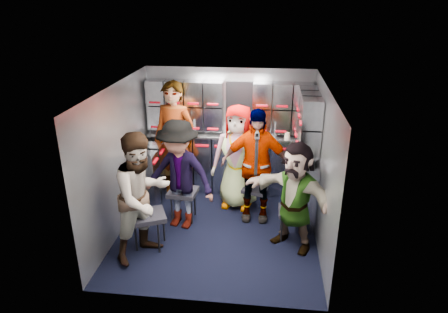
# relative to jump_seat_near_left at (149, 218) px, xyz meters

# --- Properties ---
(floor) EXTENTS (3.00, 3.00, 0.00)m
(floor) POSITION_rel_jump_seat_near_left_xyz_m (0.87, 0.53, -0.44)
(floor) COLOR black
(floor) RESTS_ON ground
(wall_back) EXTENTS (2.80, 0.04, 2.10)m
(wall_back) POSITION_rel_jump_seat_near_left_xyz_m (0.87, 2.03, 0.61)
(wall_back) COLOR gray
(wall_back) RESTS_ON ground
(wall_left) EXTENTS (0.04, 3.00, 2.10)m
(wall_left) POSITION_rel_jump_seat_near_left_xyz_m (-0.53, 0.53, 0.61)
(wall_left) COLOR gray
(wall_left) RESTS_ON ground
(wall_right) EXTENTS (0.04, 3.00, 2.10)m
(wall_right) POSITION_rel_jump_seat_near_left_xyz_m (2.27, 0.53, 0.61)
(wall_right) COLOR gray
(wall_right) RESTS_ON ground
(ceiling) EXTENTS (2.80, 3.00, 0.02)m
(ceiling) POSITION_rel_jump_seat_near_left_xyz_m (0.87, 0.53, 1.66)
(ceiling) COLOR silver
(ceiling) RESTS_ON wall_back
(cart_bank_back) EXTENTS (2.68, 0.38, 0.99)m
(cart_bank_back) POSITION_rel_jump_seat_near_left_xyz_m (0.87, 1.82, 0.05)
(cart_bank_back) COLOR #8D919B
(cart_bank_back) RESTS_ON ground
(cart_bank_left) EXTENTS (0.38, 0.76, 0.99)m
(cart_bank_left) POSITION_rel_jump_seat_near_left_xyz_m (-0.32, 1.09, 0.05)
(cart_bank_left) COLOR #8D919B
(cart_bank_left) RESTS_ON ground
(counter) EXTENTS (2.68, 0.42, 0.03)m
(counter) POSITION_rel_jump_seat_near_left_xyz_m (0.87, 1.82, 0.57)
(counter) COLOR #B4B7BC
(counter) RESTS_ON cart_bank_back
(locker_bank_back) EXTENTS (2.68, 0.28, 0.82)m
(locker_bank_back) POSITION_rel_jump_seat_near_left_xyz_m (0.87, 1.88, 1.05)
(locker_bank_back) COLOR #8D919B
(locker_bank_back) RESTS_ON wall_back
(locker_bank_right) EXTENTS (0.28, 1.00, 0.82)m
(locker_bank_right) POSITION_rel_jump_seat_near_left_xyz_m (2.12, 1.23, 1.05)
(locker_bank_right) COLOR #8D919B
(locker_bank_right) RESTS_ON wall_right
(right_cabinet) EXTENTS (0.28, 1.20, 1.00)m
(right_cabinet) POSITION_rel_jump_seat_near_left_xyz_m (2.12, 1.13, 0.06)
(right_cabinet) COLOR #8D919B
(right_cabinet) RESTS_ON ground
(coffee_niche) EXTENTS (0.46, 0.16, 0.84)m
(coffee_niche) POSITION_rel_jump_seat_near_left_xyz_m (1.05, 1.94, 1.03)
(coffee_niche) COLOR black
(coffee_niche) RESTS_ON wall_back
(red_latch_strip) EXTENTS (2.60, 0.02, 0.03)m
(red_latch_strip) POSITION_rel_jump_seat_near_left_xyz_m (0.87, 1.62, 0.44)
(red_latch_strip) COLOR #B50312
(red_latch_strip) RESTS_ON cart_bank_back
(jump_seat_near_left) EXTENTS (0.55, 0.54, 0.50)m
(jump_seat_near_left) POSITION_rel_jump_seat_near_left_xyz_m (0.00, 0.00, 0.00)
(jump_seat_near_left) COLOR black
(jump_seat_near_left) RESTS_ON ground
(jump_seat_mid_left) EXTENTS (0.44, 0.42, 0.49)m
(jump_seat_mid_left) POSITION_rel_jump_seat_near_left_xyz_m (0.30, 0.76, -0.01)
(jump_seat_mid_left) COLOR black
(jump_seat_mid_left) RESTS_ON ground
(jump_seat_center) EXTENTS (0.47, 0.45, 0.44)m
(jump_seat_center) POSITION_rel_jump_seat_near_left_xyz_m (1.08, 1.46, -0.05)
(jump_seat_center) COLOR black
(jump_seat_center) RESTS_ON ground
(jump_seat_mid_right) EXTENTS (0.42, 0.41, 0.41)m
(jump_seat_mid_right) POSITION_rel_jump_seat_near_left_xyz_m (1.36, 1.10, -0.08)
(jump_seat_mid_right) COLOR black
(jump_seat_mid_right) RESTS_ON ground
(jump_seat_near_right) EXTENTS (0.39, 0.37, 0.45)m
(jump_seat_near_right) POSITION_rel_jump_seat_near_left_xyz_m (1.92, 0.42, -0.04)
(jump_seat_near_right) COLOR black
(jump_seat_near_right) RESTS_ON ground
(attendant_standing) EXTENTS (0.82, 0.64, 1.97)m
(attendant_standing) POSITION_rel_jump_seat_near_left_xyz_m (0.03, 1.48, 0.54)
(attendant_standing) COLOR black
(attendant_standing) RESTS_ON ground
(attendant_arc_a) EXTENTS (1.00, 1.05, 1.70)m
(attendant_arc_a) POSITION_rel_jump_seat_near_left_xyz_m (-0.00, -0.18, 0.41)
(attendant_arc_a) COLOR black
(attendant_arc_a) RESTS_ON ground
(attendant_arc_b) EXTENTS (1.17, 0.85, 1.63)m
(attendant_arc_b) POSITION_rel_jump_seat_near_left_xyz_m (0.30, 0.58, 0.37)
(attendant_arc_b) COLOR black
(attendant_arc_b) RESTS_ON ground
(attendant_arc_c) EXTENTS (0.90, 0.67, 1.68)m
(attendant_arc_c) POSITION_rel_jump_seat_near_left_xyz_m (1.08, 1.28, 0.40)
(attendant_arc_c) COLOR black
(attendant_arc_c) RESTS_ON ground
(attendant_arc_d) EXTENTS (1.02, 0.44, 1.73)m
(attendant_arc_d) POSITION_rel_jump_seat_near_left_xyz_m (1.36, 0.92, 0.42)
(attendant_arc_d) COLOR black
(attendant_arc_d) RESTS_ON ground
(attendant_arc_e) EXTENTS (1.41, 1.15, 1.50)m
(attendant_arc_e) POSITION_rel_jump_seat_near_left_xyz_m (1.92, 0.24, 0.31)
(attendant_arc_e) COLOR black
(attendant_arc_e) RESTS_ON ground
(bottle_left) EXTENTS (0.07, 0.07, 0.26)m
(bottle_left) POSITION_rel_jump_seat_near_left_xyz_m (0.32, 1.77, 0.72)
(bottle_left) COLOR white
(bottle_left) RESTS_ON counter
(bottle_mid) EXTENTS (0.07, 0.07, 0.25)m
(bottle_mid) POSITION_rel_jump_seat_near_left_xyz_m (0.20, 1.77, 0.71)
(bottle_mid) COLOR white
(bottle_mid) RESTS_ON counter
(bottle_right) EXTENTS (0.06, 0.06, 0.27)m
(bottle_right) POSITION_rel_jump_seat_near_left_xyz_m (1.64, 1.77, 0.72)
(bottle_right) COLOR white
(bottle_right) RESTS_ON counter
(cup_left) EXTENTS (0.07, 0.07, 0.10)m
(cup_left) POSITION_rel_jump_seat_near_left_xyz_m (0.16, 1.76, 0.64)
(cup_left) COLOR beige
(cup_left) RESTS_ON counter
(cup_right) EXTENTS (0.08, 0.08, 0.10)m
(cup_right) POSITION_rel_jump_seat_near_left_xyz_m (1.84, 1.76, 0.64)
(cup_right) COLOR beige
(cup_right) RESTS_ON counter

